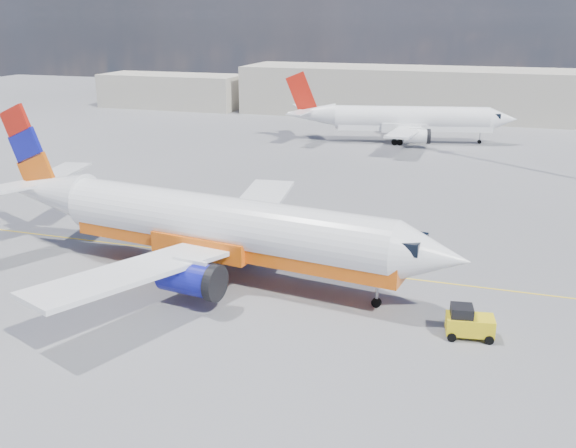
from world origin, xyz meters
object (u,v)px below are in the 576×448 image
(second_jet, at_px, (404,119))
(traffic_cone, at_px, (179,284))
(gse_tug, at_px, (468,323))
(main_jet, at_px, (209,225))

(second_jet, xyz_separation_m, traffic_cone, (-6.28, -53.30, -2.84))
(traffic_cone, bearing_deg, second_jet, 83.28)
(gse_tug, bearing_deg, traffic_cone, 168.14)
(gse_tug, bearing_deg, second_jet, 93.21)
(main_jet, height_order, gse_tug, main_jet)
(traffic_cone, bearing_deg, main_jet, 70.07)
(second_jet, height_order, traffic_cone, second_jet)
(main_jet, distance_m, traffic_cone, 4.31)
(second_jet, bearing_deg, gse_tug, -90.57)
(main_jet, xyz_separation_m, gse_tug, (16.69, -3.68, -2.66))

